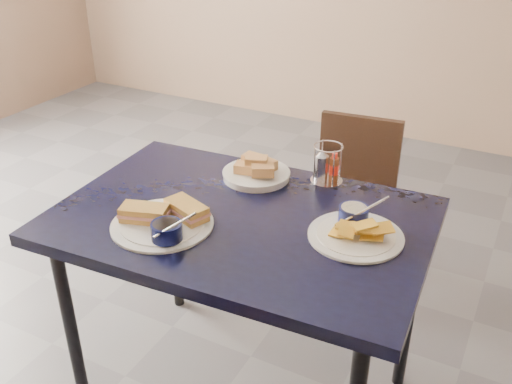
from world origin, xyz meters
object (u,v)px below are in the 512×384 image
at_px(dining_table, 242,235).
at_px(chair_far, 354,191).
at_px(sandwich_plate, 165,220).
at_px(condiment_caddy, 326,166).
at_px(plantain_plate, 355,228).
at_px(bread_basket, 256,171).

relative_size(dining_table, chair_far, 1.55).
distance_m(sandwich_plate, condiment_caddy, 0.59).
bearing_deg(chair_far, plantain_plate, -72.47).
bearing_deg(plantain_plate, bread_basket, 156.20).
relative_size(plantain_plate, condiment_caddy, 2.04).
bearing_deg(dining_table, condiment_caddy, 66.89).
bearing_deg(dining_table, plantain_plate, 10.34).
distance_m(dining_table, chair_far, 0.92).
bearing_deg(chair_far, condiment_caddy, -83.94).
bearing_deg(sandwich_plate, bread_basket, 77.12).
distance_m(dining_table, plantain_plate, 0.36).
distance_m(plantain_plate, bread_basket, 0.46).
bearing_deg(bread_basket, plantain_plate, -23.80).
distance_m(sandwich_plate, plantain_plate, 0.56).
relative_size(sandwich_plate, condiment_caddy, 2.34).
distance_m(chair_far, plantain_plate, 0.92).
bearing_deg(plantain_plate, condiment_caddy, 126.16).
distance_m(chair_far, sandwich_plate, 1.12).
height_order(chair_far, plantain_plate, plantain_plate).
xyz_separation_m(dining_table, plantain_plate, (0.34, 0.06, 0.09)).
height_order(dining_table, sandwich_plate, sandwich_plate).
relative_size(dining_table, plantain_plate, 4.26).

